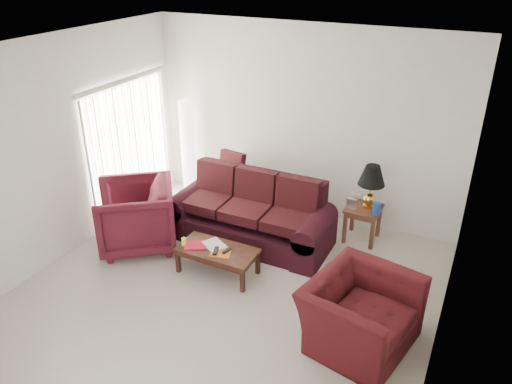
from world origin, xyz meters
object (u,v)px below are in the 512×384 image
end_table (362,223)px  armchair_right (360,313)px  armchair_left (136,216)px  coffee_table (218,261)px  sofa (249,211)px  floor_lamp (188,148)px

end_table → armchair_right: size_ratio=0.46×
armchair_left → coffee_table: bearing=49.6°
sofa → armchair_right: sofa is taller
armchair_left → floor_lamp: bearing=151.6°
end_table → coffee_table: 2.25m
sofa → coffee_table: bearing=-84.4°
floor_lamp → armchair_left: (0.26, -1.78, -0.37)m
floor_lamp → armchair_right: bearing=-32.0°
armchair_left → armchair_right: size_ratio=0.90×
coffee_table → armchair_right: bearing=-35.6°
sofa → armchair_right: 2.45m
coffee_table → sofa: bearing=66.4°
armchair_right → floor_lamp: bearing=70.5°
end_table → coffee_table: size_ratio=0.51×
floor_lamp → sofa: bearing=-29.9°
armchair_left → coffee_table: armchair_left is taller
floor_lamp → coffee_table: size_ratio=1.61×
sofa → end_table: bearing=32.8°
coffee_table → end_table: bearing=24.9°
sofa → floor_lamp: floor_lamp is taller
armchair_right → armchair_left: bearing=93.7°
sofa → end_table: (1.49, 0.76, -0.22)m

